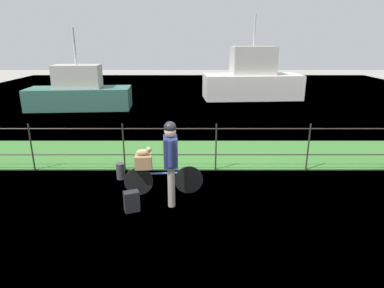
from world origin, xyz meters
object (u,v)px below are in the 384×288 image
terrier_dog (144,152)px  cyclist_person (171,156)px  bicycle_main (163,180)px  backpack_on_paving (132,201)px  moored_boat_near (79,93)px  moored_boat_mid (252,80)px  wooden_crate (144,162)px  mooring_bollard (121,171)px

terrier_dog → cyclist_person: bearing=-36.1°
bicycle_main → terrier_dog: (-0.35, -0.03, 0.63)m
backpack_on_paving → moored_boat_near: moored_boat_near is taller
terrier_dog → backpack_on_paving: (-0.18, -0.70, -0.75)m
moored_boat_mid → wooden_crate: bearing=-109.8°
cyclist_person → mooring_bollard: cyclist_person is taller
mooring_bollard → cyclist_person: bearing=-44.2°
wooden_crate → moored_boat_mid: 12.54m
mooring_bollard → moored_boat_mid: 12.06m
moored_boat_mid → cyclist_person: bearing=-106.7°
moored_boat_near → wooden_crate: bearing=-64.7°
backpack_on_paving → moored_boat_mid: moored_boat_mid is taller
moored_boat_mid → moored_boat_near: bearing=-161.5°
bicycle_main → mooring_bollard: bearing=143.2°
wooden_crate → terrier_dog: (0.02, 0.00, 0.21)m
terrier_dog → backpack_on_paving: bearing=-104.1°
backpack_on_paving → moored_boat_mid: (4.40, 12.49, 0.81)m
cyclist_person → moored_boat_mid: (3.66, 12.20, 0.00)m
wooden_crate → moored_boat_near: moored_boat_near is taller
terrier_dog → moored_boat_near: moored_boat_near is taller
bicycle_main → terrier_dog: 0.72m
cyclist_person → moored_boat_mid: 12.74m
backpack_on_paving → bicycle_main: bearing=-148.0°
terrier_dog → mooring_bollard: 1.31m
cyclist_person → moored_boat_near: size_ratio=0.35×
backpack_on_paving → moored_boat_mid: 13.27m
wooden_crate → cyclist_person: (0.59, -0.41, 0.27)m
moored_boat_mid → bicycle_main: bearing=-108.2°
cyclist_person → wooden_crate: bearing=145.2°
backpack_on_paving → mooring_bollard: size_ratio=1.05×
bicycle_main → backpack_on_paving: 0.91m
terrier_dog → moored_boat_near: bearing=115.5°
moored_boat_near → mooring_bollard: bearing=-66.3°
backpack_on_paving → moored_boat_near: bearing=-89.0°
mooring_bollard → wooden_crate: bearing=-50.5°
mooring_bollard → moored_boat_near: size_ratio=0.08×
moored_boat_near → bicycle_main: bearing=-62.6°
cyclist_person → terrier_dog: bearing=143.9°
terrier_dog → moored_boat_near: 9.91m
terrier_dog → mooring_bollard: (-0.70, 0.81, -0.76)m
terrier_dog → wooden_crate: bearing=-175.7°
cyclist_person → mooring_bollard: 1.93m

